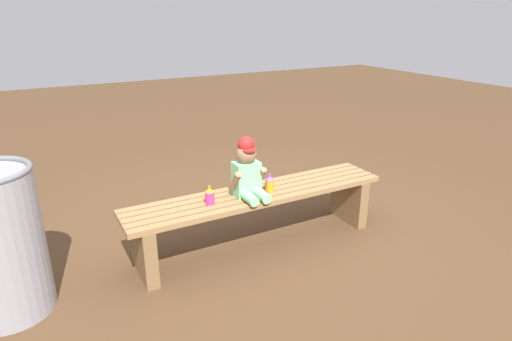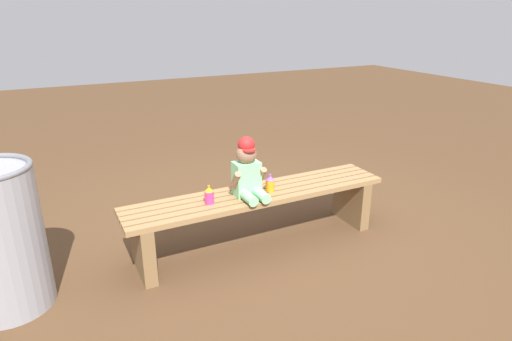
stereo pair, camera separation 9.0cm
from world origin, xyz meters
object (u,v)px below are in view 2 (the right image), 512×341
object	(u,v)px
park_bench	(259,208)
sippy_cup_left	(209,195)
sippy_cup_right	(270,183)
child_figure	(248,171)

from	to	relation	value
park_bench	sippy_cup_left	distance (m)	0.41
sippy_cup_right	child_figure	bearing A→B (deg)	179.33
child_figure	sippy_cup_left	world-z (taller)	child_figure
child_figure	sippy_cup_left	xyz separation A→B (m)	(-0.28, -0.00, -0.12)
sippy_cup_right	park_bench	bearing A→B (deg)	163.40
park_bench	sippy_cup_right	size ratio (longest dim) A/B	14.98
child_figure	sippy_cup_left	bearing A→B (deg)	-179.59
park_bench	child_figure	size ratio (longest dim) A/B	4.59
child_figure	sippy_cup_left	size ratio (longest dim) A/B	3.26
child_figure	sippy_cup_right	bearing A→B (deg)	-0.67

